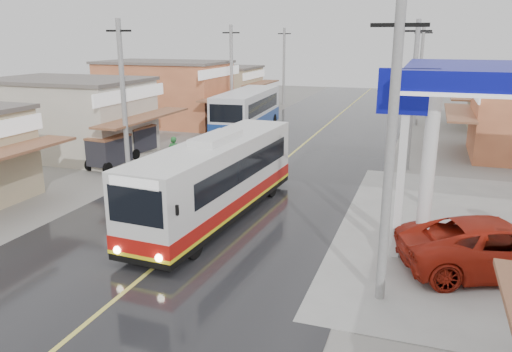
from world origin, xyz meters
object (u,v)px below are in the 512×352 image
object	(u,v)px
second_bus	(247,111)
tricycle_far	(136,139)
cyclist	(176,163)
tricycle_near	(109,150)
jeepney	(499,247)
coach_bus	(218,178)

from	to	relation	value
second_bus	tricycle_far	distance (m)	9.58
cyclist	tricycle_far	xyz separation A→B (m)	(-4.60, 3.54, 0.33)
tricycle_near	second_bus	bearing A→B (deg)	78.21
tricycle_near	tricycle_far	size ratio (longest dim) A/B	1.01
second_bus	tricycle_far	xyz separation A→B (m)	(-4.14, -8.62, -0.70)
jeepney	tricycle_far	size ratio (longest dim) A/B	2.39
second_bus	tricycle_near	distance (m)	12.59
jeepney	tricycle_near	size ratio (longest dim) A/B	2.37
second_bus	cyclist	distance (m)	12.21
second_bus	tricycle_near	bearing A→B (deg)	-110.97
tricycle_near	tricycle_far	distance (m)	3.39
coach_bus	jeepney	xyz separation A→B (m)	(10.16, -1.68, -0.81)
jeepney	tricycle_near	bearing A→B (deg)	49.86
second_bus	cyclist	bearing A→B (deg)	-91.29
coach_bus	cyclist	size ratio (longest dim) A/B	5.11
jeepney	cyclist	distance (m)	16.15
jeepney	cyclist	bearing A→B (deg)	45.30
second_bus	jeepney	xyz separation A→B (m)	(15.16, -18.84, -0.89)
tricycle_near	cyclist	bearing A→B (deg)	3.40
jeepney	cyclist	size ratio (longest dim) A/B	2.80
coach_bus	tricycle_far	distance (m)	12.53
tricycle_near	coach_bus	bearing A→B (deg)	-24.78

